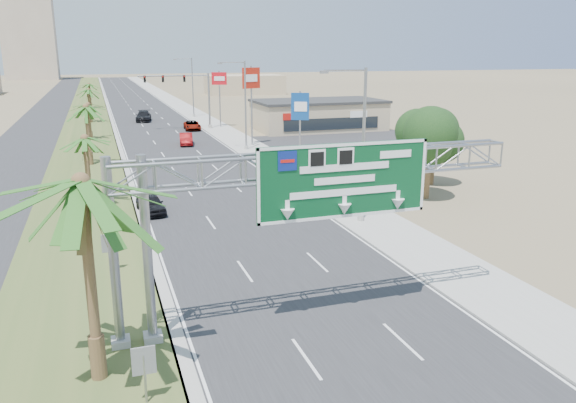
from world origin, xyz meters
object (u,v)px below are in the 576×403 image
(sign_gantry, at_px, (304,180))
(pole_sign_blue, at_px, (300,108))
(store_building, at_px, (318,116))
(pole_sign_red_near, at_px, (251,83))
(car_far, at_px, (144,116))
(pole_sign_red_far, at_px, (219,83))
(car_mid_lane, at_px, (186,139))
(palm_near, at_px, (81,184))
(car_left_lane, at_px, (151,204))
(car_right_lane, at_px, (192,126))
(signal_mast, at_px, (195,96))

(sign_gantry, bearing_deg, pole_sign_blue, 70.22)
(store_building, relative_size, pole_sign_red_near, 1.92)
(car_far, height_order, pole_sign_red_far, pole_sign_red_far)
(car_mid_lane, bearing_deg, palm_near, -94.70)
(palm_near, relative_size, pole_sign_red_far, 1.01)
(store_building, distance_m, pole_sign_blue, 19.41)
(car_mid_lane, height_order, pole_sign_red_far, pole_sign_red_far)
(car_mid_lane, xyz_separation_m, pole_sign_red_far, (7.50, 15.10, 5.82))
(car_mid_lane, bearing_deg, sign_gantry, -85.66)
(palm_near, bearing_deg, sign_gantry, 13.32)
(car_left_lane, height_order, car_mid_lane, car_mid_lane)
(car_left_lane, distance_m, pole_sign_red_far, 47.07)
(palm_near, xyz_separation_m, pole_sign_red_near, (18.20, 46.92, 0.49))
(car_left_lane, relative_size, car_far, 0.68)
(car_right_lane, height_order, pole_sign_red_far, pole_sign_red_far)
(palm_near, distance_m, car_mid_lane, 51.42)
(car_right_lane, xyz_separation_m, pole_sign_blue, (8.58, -22.14, 4.20))
(car_far, bearing_deg, store_building, -30.47)
(signal_mast, xyz_separation_m, pole_sign_blue, (7.83, -22.93, 0.01))
(car_far, relative_size, pole_sign_red_near, 0.61)
(palm_near, bearing_deg, store_building, 61.72)
(palm_near, height_order, signal_mast, palm_near)
(store_building, xyz_separation_m, car_mid_lane, (-20.50, -8.09, -1.29))
(car_mid_lane, xyz_separation_m, pole_sign_blue, (11.50, -8.87, 4.15))
(car_right_lane, xyz_separation_m, pole_sign_red_far, (4.58, 1.83, 5.87))
(car_far, bearing_deg, car_left_lane, -86.62)
(store_building, bearing_deg, palm_near, -118.28)
(pole_sign_blue, distance_m, pole_sign_red_far, 24.36)
(car_right_lane, bearing_deg, car_far, 117.44)
(store_building, xyz_separation_m, car_far, (-23.32, 18.31, -1.18))
(car_far, xyz_separation_m, pole_sign_blue, (14.32, -35.28, 4.04))
(car_mid_lane, xyz_separation_m, car_right_lane, (2.92, 13.27, -0.05))
(car_far, bearing_deg, pole_sign_red_far, -39.94)
(signal_mast, distance_m, car_mid_lane, 15.11)
(car_right_lane, height_order, car_far, car_far)
(car_far, bearing_deg, car_mid_lane, -76.23)
(car_left_lane, height_order, pole_sign_red_near, pole_sign_red_near)
(store_building, height_order, car_mid_lane, store_building)
(car_mid_lane, bearing_deg, car_right_lane, 84.97)
(store_building, bearing_deg, car_mid_lane, -158.46)
(sign_gantry, relative_size, car_left_lane, 4.31)
(store_building, bearing_deg, car_left_lane, -126.34)
(sign_gantry, xyz_separation_m, palm_near, (-8.14, -1.93, 0.87))
(car_mid_lane, relative_size, pole_sign_red_near, 0.46)
(car_left_lane, bearing_deg, store_building, 46.86)
(car_left_lane, distance_m, pole_sign_red_near, 30.79)
(sign_gantry, height_order, signal_mast, signal_mast)
(pole_sign_red_near, distance_m, pole_sign_blue, 7.56)
(store_building, relative_size, car_mid_lane, 4.15)
(sign_gantry, bearing_deg, car_left_lane, 103.36)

